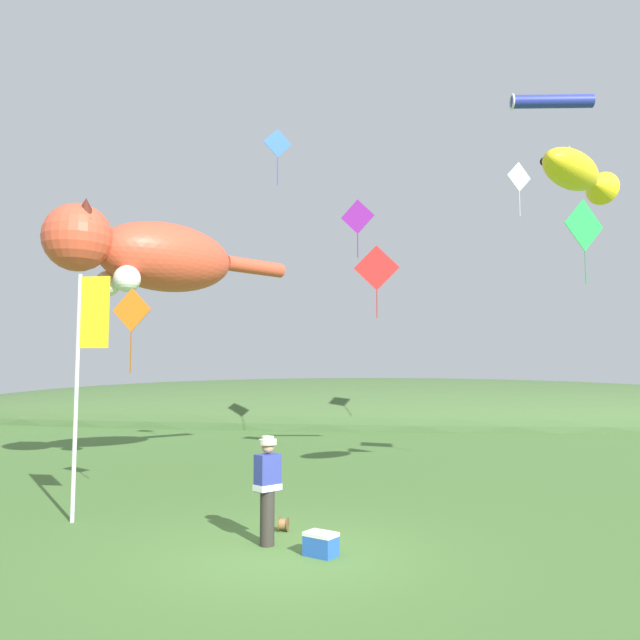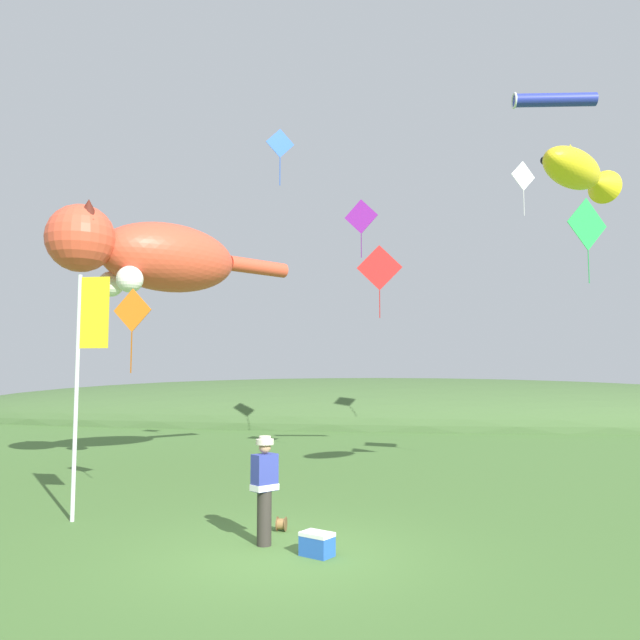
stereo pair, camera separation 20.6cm
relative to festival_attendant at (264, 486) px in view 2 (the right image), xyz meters
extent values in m
plane|color=#477033|center=(0.39, -0.47, -0.95)|extent=(120.00, 120.00, 0.00)
ellipsoid|color=#426033|center=(0.39, 26.60, -0.95)|extent=(58.86, 12.91, 5.17)
cylinder|color=#332D28|center=(0.00, 0.00, -0.51)|extent=(0.24, 0.24, 0.88)
cube|color=navy|center=(0.00, 0.00, 0.23)|extent=(0.44, 0.46, 0.60)
cube|color=white|center=(0.00, 0.00, -0.01)|extent=(0.47, 0.49, 0.10)
sphere|color=tan|center=(0.00, 0.00, 0.64)|extent=(0.20, 0.20, 0.20)
cylinder|color=#B2AD99|center=(0.00, 0.00, 0.73)|extent=(0.30, 0.30, 0.09)
cylinder|color=#B2AD99|center=(0.00, 0.00, 0.79)|extent=(0.20, 0.20, 0.07)
cylinder|color=olive|center=(0.08, 0.96, -0.83)|extent=(0.15, 0.19, 0.19)
cylinder|color=brown|center=(0.01, 0.96, -0.83)|extent=(0.02, 0.25, 0.25)
cylinder|color=brown|center=(0.16, 0.96, -0.83)|extent=(0.02, 0.25, 0.25)
cube|color=blue|center=(0.95, -0.46, -0.80)|extent=(0.57, 0.50, 0.30)
cube|color=white|center=(0.95, -0.46, -0.62)|extent=(0.58, 0.52, 0.06)
cylinder|color=silver|center=(-4.02, 1.08, 1.42)|extent=(0.08, 0.08, 4.76)
cube|color=yellow|center=(-3.70, 1.08, 3.05)|extent=(0.60, 0.03, 1.40)
ellipsoid|color=#E04C33|center=(-4.91, 7.67, 5.40)|extent=(4.57, 4.86, 2.09)
ellipsoid|color=white|center=(-5.05, 7.51, 5.02)|extent=(2.79, 3.01, 1.15)
sphere|color=#E04C33|center=(-6.64, 5.57, 5.61)|extent=(1.88, 1.88, 1.88)
cone|color=#4E1A11|center=(-6.24, 5.24, 6.29)|extent=(0.94, 0.94, 0.63)
cone|color=#4E1A11|center=(-7.04, 5.90, 6.29)|extent=(0.94, 0.94, 0.63)
sphere|color=white|center=(-5.40, 6.08, 4.51)|extent=(0.75, 0.75, 0.75)
sphere|color=white|center=(-6.38, 6.88, 4.51)|extent=(0.75, 0.75, 0.75)
cylinder|color=#E04C33|center=(-2.79, 10.25, 5.50)|extent=(1.85, 2.10, 0.50)
ellipsoid|color=yellow|center=(5.93, 3.63, 6.30)|extent=(2.02, 2.35, 0.80)
cone|color=yellow|center=(6.81, 4.86, 6.30)|extent=(1.08, 1.07, 0.80)
cone|color=yellow|center=(5.89, 3.58, 6.64)|extent=(0.52, 0.52, 0.37)
sphere|color=black|center=(5.27, 3.20, 6.37)|extent=(0.19, 0.19, 0.19)
cylinder|color=#2633A5|center=(6.36, 6.94, 9.31)|extent=(2.22, 0.60, 0.36)
torus|color=white|center=(5.27, 6.82, 9.31)|extent=(0.11, 0.44, 0.44)
cube|color=green|center=(7.20, 7.43, 5.94)|extent=(1.24, 0.82, 1.47)
cylinder|color=black|center=(7.20, 7.44, 5.94)|extent=(0.83, 0.55, 0.02)
cube|color=#1A7C35|center=(7.20, 7.43, 4.76)|extent=(0.03, 0.02, 0.90)
cube|color=orange|center=(-3.67, 2.66, 3.25)|extent=(0.96, 0.17, 0.97)
cylinder|color=black|center=(-3.67, 2.67, 3.25)|extent=(0.64, 0.12, 0.02)
cube|color=#A95011|center=(-3.67, 2.66, 2.32)|extent=(0.03, 0.01, 0.90)
cube|color=red|center=(1.39, 9.84, 5.30)|extent=(1.49, 0.03, 1.49)
cylinder|color=black|center=(1.39, 9.86, 5.30)|extent=(1.00, 0.02, 0.02)
cube|color=maroon|center=(1.39, 9.84, 4.11)|extent=(0.03, 0.01, 0.90)
cube|color=white|center=(6.36, 12.10, 8.84)|extent=(0.90, 0.59, 1.06)
cylinder|color=black|center=(6.36, 12.11, 8.84)|extent=(0.61, 0.40, 0.02)
cube|color=#A9A9A9|center=(6.36, 12.10, 7.86)|extent=(0.03, 0.02, 0.90)
cube|color=blue|center=(-1.62, 8.42, 9.11)|extent=(0.83, 0.45, 0.93)
cylinder|color=black|center=(-1.62, 8.44, 9.11)|extent=(0.56, 0.31, 0.02)
cube|color=#1A3E97|center=(-1.62, 8.42, 8.19)|extent=(0.03, 0.02, 0.90)
cube|color=purple|center=(0.58, 12.50, 7.70)|extent=(1.28, 0.33, 1.31)
cylinder|color=black|center=(0.58, 12.51, 7.70)|extent=(0.86, 0.22, 0.02)
cube|color=#6B1A7C|center=(0.58, 12.50, 6.60)|extent=(0.03, 0.01, 0.90)
camera|label=1|loc=(2.28, -10.27, 1.85)|focal=35.00mm
camera|label=2|loc=(2.49, -10.24, 1.85)|focal=35.00mm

